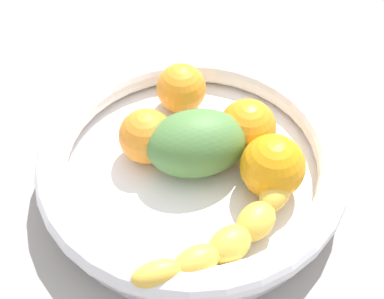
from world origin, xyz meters
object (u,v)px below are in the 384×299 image
Objects in this scene: fruit_bowl at (192,164)px; orange_mid_right at (146,136)px; orange_front at (247,127)px; banana_draped_left at (238,226)px; orange_rear at (273,166)px; mango_green at (199,145)px; orange_mid_left at (181,88)px.

orange_mid_right is at bearing -65.32° from fruit_bowl.
orange_front is 1.04× the size of orange_mid_right.
orange_mid_right is (2.21, -4.80, 2.49)cm from fruit_bowl.
orange_mid_right is at bearing -94.37° from banana_draped_left.
mango_green is at bearing -64.77° from orange_rear.
banana_draped_left is at bearing 62.28° from orange_mid_left.
fruit_bowl is at bearing 53.17° from orange_mid_left.
mango_green reaches higher than orange_front.
banana_draped_left is at bearing 15.34° from orange_rear.
orange_mid_left is at bearing -96.81° from orange_rear.
fruit_bowl is 9.07cm from orange_rear.
orange_front is at bearing 163.03° from fruit_bowl.
mango_green reaches higher than banana_draped_left.
fruit_bowl is 5.62× the size of orange_mid_left.
orange_mid_right is (8.73, -6.79, -0.12)cm from orange_front.
mango_green is at bearing -113.32° from banana_draped_left.
orange_mid_left is 0.98× the size of orange_mid_right.
fruit_bowl is at bearing -34.03° from mango_green.
orange_rear is at bearing 117.92° from fruit_bowl.
orange_mid_right is 13.90cm from orange_rear.
orange_rear is at bearing -164.66° from banana_draped_left.
orange_mid_right is 5.99cm from mango_green.
orange_front is 0.58× the size of mango_green.
orange_front reaches higher than orange_mid_right.
fruit_bowl is 4.95× the size of orange_rear.
banana_draped_left is 14.49cm from orange_mid_right.
orange_mid_left is (0.63, -9.85, -0.19)cm from orange_front.
banana_draped_left is 3.91× the size of orange_mid_left.
banana_draped_left is at bearing 71.05° from fruit_bowl.
orange_rear is (-7.35, -2.02, 0.99)cm from banana_draped_left.
banana_draped_left is 3.68× the size of orange_front.
fruit_bowl is at bearing -16.97° from orange_front.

